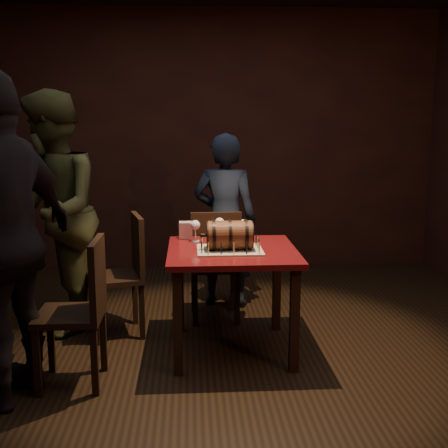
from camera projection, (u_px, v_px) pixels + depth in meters
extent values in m
plane|color=black|center=(219.00, 359.00, 3.91)|extent=(5.00, 5.00, 0.00)
cube|color=black|center=(207.00, 141.00, 6.10)|extent=(5.00, 0.04, 2.80)
cube|color=black|center=(277.00, 240.00, 1.20)|extent=(5.00, 0.04, 2.80)
cube|color=#4E0D11|center=(232.00, 252.00, 3.94)|extent=(0.90, 0.90, 0.04)
cube|color=black|center=(178.00, 323.00, 3.61)|extent=(0.06, 0.06, 0.71)
cube|color=black|center=(294.00, 321.00, 3.66)|extent=(0.06, 0.06, 0.71)
cube|color=black|center=(180.00, 288.00, 4.36)|extent=(0.06, 0.06, 0.71)
cube|color=black|center=(277.00, 286.00, 4.40)|extent=(0.06, 0.06, 0.71)
cube|color=#B0A68E|center=(230.00, 250.00, 3.88)|extent=(0.45, 0.35, 0.01)
cylinder|color=brown|center=(230.00, 235.00, 3.86)|extent=(0.30, 0.20, 0.20)
cylinder|color=black|center=(214.00, 235.00, 3.85)|extent=(0.02, 0.22, 0.22)
cylinder|color=black|center=(230.00, 235.00, 3.86)|extent=(0.02, 0.22, 0.22)
cylinder|color=black|center=(246.00, 235.00, 3.87)|extent=(0.02, 0.22, 0.22)
cylinder|color=black|center=(207.00, 235.00, 3.85)|extent=(0.01, 0.19, 0.19)
cylinder|color=black|center=(252.00, 235.00, 3.87)|extent=(0.01, 0.19, 0.19)
cylinder|color=black|center=(204.00, 235.00, 3.85)|extent=(0.04, 0.02, 0.02)
sphere|color=black|center=(202.00, 235.00, 3.85)|extent=(0.03, 0.03, 0.03)
cylinder|color=#EDD38D|center=(208.00, 249.00, 3.72)|extent=(0.01, 0.01, 0.08)
cylinder|color=black|center=(208.00, 242.00, 3.71)|extent=(0.00, 0.00, 0.01)
cylinder|color=black|center=(221.00, 248.00, 3.73)|extent=(0.01, 0.01, 0.08)
cylinder|color=black|center=(221.00, 242.00, 3.72)|extent=(0.00, 0.00, 0.01)
cylinder|color=#EDD38D|center=(234.00, 248.00, 3.73)|extent=(0.01, 0.01, 0.08)
cylinder|color=black|center=(234.00, 242.00, 3.72)|extent=(0.00, 0.00, 0.01)
cylinder|color=black|center=(247.00, 248.00, 3.74)|extent=(0.01, 0.01, 0.08)
cylinder|color=black|center=(247.00, 241.00, 3.73)|extent=(0.00, 0.00, 0.01)
cylinder|color=#EDD38D|center=(259.00, 248.00, 3.74)|extent=(0.01, 0.01, 0.08)
cylinder|color=black|center=(259.00, 241.00, 3.73)|extent=(0.00, 0.00, 0.01)
cylinder|color=black|center=(259.00, 245.00, 3.82)|extent=(0.01, 0.01, 0.08)
cylinder|color=black|center=(259.00, 239.00, 3.81)|extent=(0.00, 0.00, 0.01)
cylinder|color=#EDD38D|center=(257.00, 243.00, 3.90)|extent=(0.01, 0.01, 0.08)
cylinder|color=black|center=(258.00, 236.00, 3.89)|extent=(0.00, 0.00, 0.01)
cylinder|color=black|center=(256.00, 240.00, 3.98)|extent=(0.01, 0.01, 0.08)
cylinder|color=black|center=(256.00, 234.00, 3.98)|extent=(0.00, 0.00, 0.01)
cylinder|color=#EDD38D|center=(249.00, 239.00, 4.02)|extent=(0.01, 0.01, 0.08)
cylinder|color=black|center=(250.00, 233.00, 4.01)|extent=(0.00, 0.00, 0.01)
cylinder|color=black|center=(238.00, 239.00, 4.02)|extent=(0.01, 0.01, 0.08)
cylinder|color=black|center=(238.00, 233.00, 4.01)|extent=(0.00, 0.00, 0.01)
cylinder|color=#EDD38D|center=(226.00, 239.00, 4.01)|extent=(0.01, 0.01, 0.08)
cylinder|color=black|center=(226.00, 233.00, 4.00)|extent=(0.00, 0.00, 0.01)
cylinder|color=black|center=(214.00, 239.00, 4.01)|extent=(0.01, 0.01, 0.08)
cylinder|color=black|center=(214.00, 233.00, 4.00)|extent=(0.00, 0.00, 0.01)
cylinder|color=#EDD38D|center=(202.00, 239.00, 4.00)|extent=(0.01, 0.01, 0.08)
cylinder|color=black|center=(202.00, 233.00, 3.99)|extent=(0.00, 0.00, 0.01)
cylinder|color=black|center=(201.00, 242.00, 3.93)|extent=(0.01, 0.01, 0.08)
cylinder|color=black|center=(201.00, 235.00, 3.92)|extent=(0.00, 0.00, 0.01)
cylinder|color=#EDD38D|center=(202.00, 244.00, 3.84)|extent=(0.01, 0.01, 0.08)
cylinder|color=black|center=(202.00, 238.00, 3.83)|extent=(0.00, 0.00, 0.01)
cylinder|color=black|center=(202.00, 247.00, 3.76)|extent=(0.01, 0.01, 0.08)
cylinder|color=black|center=(202.00, 241.00, 3.75)|extent=(0.00, 0.00, 0.01)
cylinder|color=silver|center=(195.00, 241.00, 4.17)|extent=(0.06, 0.06, 0.01)
cylinder|color=silver|center=(195.00, 235.00, 4.16)|extent=(0.01, 0.01, 0.09)
sphere|color=silver|center=(195.00, 225.00, 4.15)|extent=(0.07, 0.07, 0.07)
sphere|color=#591114|center=(195.00, 226.00, 4.15)|extent=(0.05, 0.05, 0.05)
cylinder|color=silver|center=(220.00, 238.00, 4.27)|extent=(0.06, 0.06, 0.01)
cylinder|color=silver|center=(220.00, 232.00, 4.26)|extent=(0.01, 0.01, 0.09)
sphere|color=silver|center=(220.00, 222.00, 4.25)|extent=(0.07, 0.07, 0.07)
cylinder|color=silver|center=(244.00, 240.00, 4.21)|extent=(0.06, 0.06, 0.01)
cylinder|color=silver|center=(244.00, 234.00, 4.20)|extent=(0.01, 0.01, 0.09)
sphere|color=silver|center=(244.00, 224.00, 4.19)|extent=(0.07, 0.07, 0.07)
sphere|color=#BF594C|center=(244.00, 225.00, 4.19)|extent=(0.05, 0.05, 0.05)
cylinder|color=silver|center=(216.00, 233.00, 4.10)|extent=(0.07, 0.07, 0.15)
cylinder|color=#9E5414|center=(216.00, 236.00, 4.10)|extent=(0.06, 0.06, 0.11)
cylinder|color=white|center=(216.00, 227.00, 4.09)|extent=(0.06, 0.06, 0.02)
cube|color=black|center=(215.00, 266.00, 4.64)|extent=(0.41, 0.41, 0.04)
cube|color=black|center=(233.00, 287.00, 4.86)|extent=(0.04, 0.04, 0.43)
cube|color=black|center=(194.00, 288.00, 4.83)|extent=(0.04, 0.04, 0.43)
cube|color=black|center=(237.00, 299.00, 4.53)|extent=(0.04, 0.04, 0.43)
cube|color=black|center=(195.00, 300.00, 4.50)|extent=(0.04, 0.04, 0.43)
cube|color=black|center=(216.00, 241.00, 4.42)|extent=(0.40, 0.05, 0.46)
cube|color=black|center=(115.00, 278.00, 4.29)|extent=(0.49, 0.49, 0.04)
cube|color=black|center=(92.00, 303.00, 4.44)|extent=(0.04, 0.04, 0.43)
cube|color=black|center=(96.00, 317.00, 4.13)|extent=(0.04, 0.04, 0.43)
cube|color=black|center=(135.00, 298.00, 4.54)|extent=(0.04, 0.04, 0.43)
cube|color=black|center=(142.00, 312.00, 4.23)|extent=(0.04, 0.04, 0.43)
cube|color=black|center=(138.00, 244.00, 4.30)|extent=(0.14, 0.40, 0.46)
cube|color=black|center=(70.00, 315.00, 3.48)|extent=(0.40, 0.40, 0.04)
cube|color=black|center=(51.00, 341.00, 3.68)|extent=(0.04, 0.04, 0.43)
cube|color=black|center=(37.00, 363.00, 3.35)|extent=(0.04, 0.04, 0.43)
cube|color=black|center=(103.00, 340.00, 3.70)|extent=(0.04, 0.04, 0.43)
cube|color=black|center=(95.00, 362.00, 3.37)|extent=(0.04, 0.04, 0.43)
cube|color=black|center=(98.00, 276.00, 3.44)|extent=(0.04, 0.40, 0.46)
imported|color=#171F2F|center=(225.00, 221.00, 4.92)|extent=(0.63, 0.48, 1.53)
imported|color=#424321|center=(52.00, 213.00, 4.30)|extent=(0.88, 1.03, 1.87)
imported|color=black|center=(4.00, 240.00, 3.21)|extent=(0.88, 1.23, 1.93)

